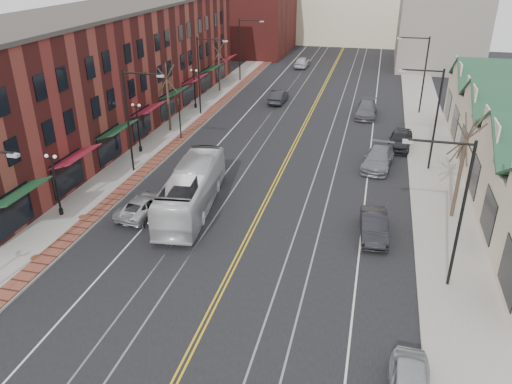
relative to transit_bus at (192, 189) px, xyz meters
The scene contains 30 objects.
ground 12.10m from the transit_bus, 67.30° to the right, with size 160.00×160.00×0.00m, color black.
sidewalk_left 11.66m from the transit_bus, 129.54° to the left, with size 4.00×120.00×0.15m, color gray.
sidewalk_right 18.93m from the transit_bus, 28.21° to the left, with size 4.00×120.00×0.15m, color gray.
building_left 21.82m from the transit_bus, 132.06° to the left, with size 10.00×50.00×11.00m, color maroon.
backdrop_left 60.26m from the transit_bus, 100.92° to the left, with size 14.00×18.00×14.00m, color maroon.
backdrop_mid 74.13m from the transit_bus, 86.41° to the left, with size 22.00×14.00×9.00m, color beige.
backdrop_right 57.52m from the transit_bus, 69.99° to the left, with size 12.00×16.00×11.00m, color slate.
streetlight_l_1 8.82m from the transit_bus, 142.49° to the left, with size 3.33×0.25×8.00m.
streetlight_l_2 22.17m from the transit_bus, 107.04° to the left, with size 3.33×0.25×8.00m.
streetlight_l_3 37.64m from the transit_bus, 99.85° to the left, with size 3.33×0.25×8.00m.
streetlight_r_0 16.85m from the transit_bus, 17.94° to the right, with size 3.33×0.25×8.00m.
streetlight_r_1 19.43m from the transit_bus, 34.86° to the left, with size 3.33×0.25×8.00m.
streetlight_r_2 31.35m from the transit_bus, 59.78° to the left, with size 3.33×0.25×8.00m.
lamppost_l_1 8.76m from the transit_bus, 159.35° to the right, with size 0.84×0.28×4.27m.
lamppost_l_2 12.12m from the transit_bus, 132.47° to the left, with size 0.84×0.28×4.27m.
lamppost_l_3 24.34m from the transit_bus, 109.61° to the left, with size 0.84×0.28×4.27m.
tree_left_near 16.99m from the transit_bus, 117.80° to the left, with size 1.78×1.37×6.48m.
tree_left_far 31.96m from the transit_bus, 104.27° to the left, with size 1.66×1.28×6.02m.
tree_right_mid 17.53m from the transit_bus, ahead, with size 1.90×1.46×6.93m.
manhole_mid 10.50m from the transit_bus, 129.11° to the right, with size 0.60×0.60×0.02m, color #592D19.
manhole_far 7.38m from the transit_bus, 154.89° to the right, with size 0.60×0.60×0.02m, color #592D19.
traffic_signal 14.26m from the transit_bus, 114.78° to the left, with size 0.18×0.15×3.80m.
transit_bus is the anchor object (origin of this frame).
parked_suv 3.32m from the transit_bus, 153.24° to the right, with size 2.19×4.76×1.32m, color #AFB2B6.
parked_car_b 12.18m from the transit_bus, ahead, with size 1.55×4.46×1.47m, color black.
parked_car_c 16.10m from the transit_bus, 41.01° to the left, with size 2.16×5.31×1.54m, color slate.
parked_car_d 20.91m from the transit_bus, 48.18° to the left, with size 1.92×4.78×1.63m, color black.
distant_car_left 27.53m from the transit_bus, 89.24° to the left, with size 1.55×4.46×1.47m, color black.
distant_car_right 26.74m from the transit_bus, 66.78° to the left, with size 2.12×5.22×1.51m, color #57575D.
distant_car_far 47.79m from the transit_bus, 90.08° to the left, with size 1.91×4.75×1.62m, color #B9BDC1.
Camera 1 is at (6.83, -17.38, 15.98)m, focal length 35.00 mm.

